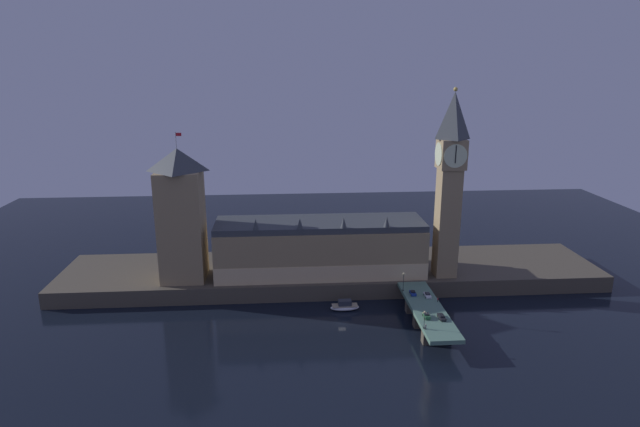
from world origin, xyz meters
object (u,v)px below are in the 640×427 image
object	(u,v)px
victoria_tower	(181,215)
boat_upstream	(345,306)
car_northbound_lead	(413,293)
car_southbound_lead	(442,317)
clock_tower	(450,179)
pedestrian_near_rail	(426,327)
pedestrian_mid_walk	(438,300)
street_lamp_near	(424,318)
car_southbound_trail	(427,295)
car_northbound_trail	(426,316)
street_lamp_far	(404,280)

from	to	relation	value
victoria_tower	boat_upstream	distance (m)	70.93
car_northbound_lead	car_southbound_lead	world-z (taller)	car_northbound_lead
clock_tower	boat_upstream	size ratio (longest dim) A/B	6.78
pedestrian_near_rail	victoria_tower	bearing A→B (deg)	148.83
car_northbound_lead	pedestrian_near_rail	bearing A→B (deg)	-95.15
car_northbound_lead	pedestrian_mid_walk	xyz separation A→B (m)	(7.18, -6.85, 0.20)
clock_tower	victoria_tower	size ratio (longest dim) A/B	1.28
victoria_tower	car_southbound_lead	bearing A→B (deg)	-25.63
pedestrian_mid_walk	street_lamp_near	size ratio (longest dim) A/B	0.27
pedestrian_mid_walk	car_southbound_lead	bearing A→B (deg)	-100.58
car_southbound_lead	car_southbound_trail	bearing A→B (deg)	90.00
street_lamp_near	clock_tower	bearing A→B (deg)	66.17
car_southbound_lead	street_lamp_near	distance (m)	10.36
car_southbound_trail	clock_tower	bearing A→B (deg)	59.99
car_northbound_trail	street_lamp_far	world-z (taller)	street_lamp_far
pedestrian_near_rail	pedestrian_mid_walk	size ratio (longest dim) A/B	1.12
pedestrian_near_rail	pedestrian_mid_walk	world-z (taller)	pedestrian_near_rail
victoria_tower	car_southbound_lead	xyz separation A→B (m)	(89.84, -43.11, -24.60)
street_lamp_near	pedestrian_mid_walk	bearing A→B (deg)	62.46
victoria_tower	boat_upstream	world-z (taller)	victoria_tower
pedestrian_mid_walk	street_lamp_near	distance (m)	21.78
street_lamp_far	clock_tower	bearing A→B (deg)	38.39
pedestrian_near_rail	pedestrian_mid_walk	bearing A→B (deg)	64.10
street_lamp_near	pedestrian_near_rail	bearing A→B (deg)	-55.68
street_lamp_near	boat_upstream	xyz separation A→B (m)	(-21.50, 29.67, -9.34)
boat_upstream	car_northbound_lead	bearing A→B (deg)	-8.60
clock_tower	car_northbound_lead	xyz separation A→B (m)	(-17.21, -19.30, -37.66)
street_lamp_near	boat_upstream	distance (m)	37.81
car_northbound_trail	car_southbound_lead	world-z (taller)	car_northbound_trail
car_southbound_lead	street_lamp_near	xyz separation A→B (m)	(-7.58, -6.31, 3.14)
clock_tower	car_northbound_lead	world-z (taller)	clock_tower
clock_tower	street_lamp_far	bearing A→B (deg)	-141.61
victoria_tower	street_lamp_near	size ratio (longest dim) A/B	9.53
clock_tower	pedestrian_mid_walk	size ratio (longest dim) A/B	45.55
car_southbound_trail	pedestrian_near_rail	world-z (taller)	pedestrian_near_rail
street_lamp_far	boat_upstream	xyz separation A→B (m)	(-21.50, 0.23, -10.06)
car_northbound_trail	victoria_tower	bearing A→B (deg)	153.71
car_northbound_trail	pedestrian_mid_walk	distance (m)	13.77
car_northbound_lead	pedestrian_near_rail	world-z (taller)	pedestrian_near_rail
car_southbound_lead	pedestrian_mid_walk	world-z (taller)	pedestrian_mid_walk
car_northbound_trail	pedestrian_mid_walk	size ratio (longest dim) A/B	2.52
car_southbound_lead	pedestrian_near_rail	xyz separation A→B (m)	(-7.18, -6.90, 0.34)
victoria_tower	pedestrian_mid_walk	xyz separation A→B (m)	(92.24, -30.28, -24.37)
car_northbound_trail	car_southbound_lead	size ratio (longest dim) A/B	0.85
victoria_tower	pedestrian_near_rail	world-z (taller)	victoria_tower
victoria_tower	boat_upstream	xyz separation A→B (m)	(60.76, -19.75, -30.79)
car_southbound_lead	car_northbound_lead	bearing A→B (deg)	103.68
street_lamp_near	car_southbound_trail	bearing A→B (deg)	72.31
clock_tower	victoria_tower	world-z (taller)	clock_tower
clock_tower	car_northbound_lead	size ratio (longest dim) A/B	17.95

